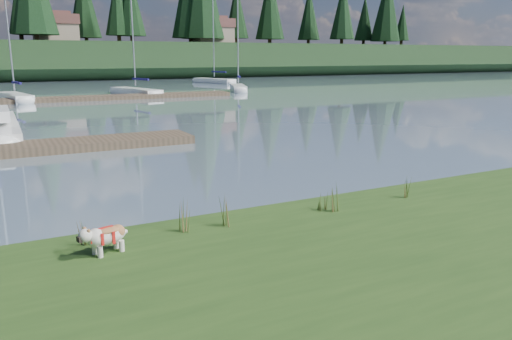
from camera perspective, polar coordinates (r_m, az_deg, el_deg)
ground at (r=40.39m, az=-23.60°, el=7.13°), size 200.00×200.00×0.00m
ridge at (r=83.20m, az=-26.00°, el=11.11°), size 200.00×20.00×5.00m
bulldog at (r=8.12m, az=-16.77°, el=-7.13°), size 0.81×0.46×0.47m
dock_far at (r=40.56m, az=-20.79°, el=7.60°), size 26.00×2.20×0.30m
sailboat_bg_2 at (r=42.41m, az=-25.98°, el=7.59°), size 2.51×6.59×9.89m
sailboat_bg_3 at (r=45.45m, az=-13.98°, el=8.77°), size 3.35×7.58×11.01m
sailboat_bg_4 at (r=49.16m, az=-2.09°, el=9.43°), size 3.21×6.08×9.13m
sailboat_bg_5 at (r=63.29m, az=-5.17°, el=10.17°), size 3.63×7.34×10.45m
weed_0 at (r=8.79m, az=-7.95°, el=-5.11°), size 0.17×0.14×0.72m
weed_1 at (r=8.99m, az=-3.65°, el=-4.97°), size 0.17×0.14×0.59m
weed_2 at (r=9.88m, az=9.01°, el=-3.21°), size 0.17×0.14×0.68m
weed_3 at (r=8.60m, az=-19.25°, el=-6.91°), size 0.17×0.14×0.46m
weed_4 at (r=10.04m, az=7.61°, el=-3.65°), size 0.17×0.14×0.38m
weed_5 at (r=11.26m, az=16.93°, el=-1.77°), size 0.17×0.14×0.60m
mud_lip at (r=9.55m, az=-9.30°, el=-7.35°), size 60.00×0.50×0.14m
conifer_5 at (r=82.42m, az=-15.58°, el=17.72°), size 3.96×3.96×10.35m
conifer_7 at (r=93.07m, az=1.58°, el=18.41°), size 5.28×5.28×13.20m
conifer_8 at (r=96.69m, az=9.89°, el=17.63°), size 4.62×4.62×11.77m
conifer_9 at (r=107.30m, az=14.73°, el=17.65°), size 5.94×5.94×14.62m
house_1 at (r=81.72m, az=-21.96°, el=14.84°), size 6.30×5.30×4.65m
house_2 at (r=85.73m, az=-5.07°, el=15.57°), size 6.30×5.30×4.65m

